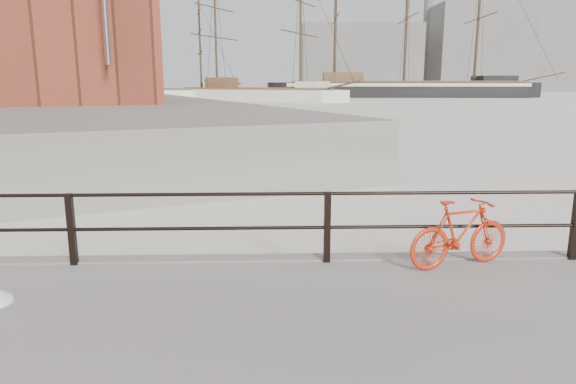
% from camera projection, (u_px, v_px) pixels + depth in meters
% --- Properties ---
extents(ground, '(400.00, 400.00, 0.00)m').
position_uv_depth(ground, '(562.00, 278.00, 7.53)').
color(ground, white).
rests_on(ground, ground).
extents(far_quay, '(78.44, 148.07, 1.80)m').
position_uv_depth(far_quay, '(32.00, 95.00, 76.47)').
color(far_quay, gray).
rests_on(far_quay, ground).
extents(guardrail, '(28.00, 0.10, 1.00)m').
position_uv_depth(guardrail, '(575.00, 225.00, 7.20)').
color(guardrail, black).
rests_on(guardrail, promenade).
extents(bicycle, '(1.56, 0.71, 0.94)m').
position_uv_depth(bicycle, '(460.00, 233.00, 6.92)').
color(bicycle, red).
rests_on(bicycle, promenade).
extents(barque_black, '(57.73, 21.73, 32.36)m').
position_uv_depth(barque_black, '(403.00, 97.00, 95.76)').
color(barque_black, black).
rests_on(barque_black, ground).
extents(schooner_mid, '(33.67, 25.51, 22.15)m').
position_uv_depth(schooner_mid, '(257.00, 101.00, 77.63)').
color(schooner_mid, beige).
rests_on(schooner_mid, ground).
extents(schooner_left, '(23.02, 13.78, 16.63)m').
position_uv_depth(schooner_left, '(170.00, 100.00, 80.00)').
color(schooner_left, silver).
rests_on(schooner_left, ground).
extents(workboat_far, '(10.60, 3.85, 7.00)m').
position_uv_depth(workboat_far, '(43.00, 112.00, 49.55)').
color(workboat_far, black).
rests_on(workboat_far, ground).
extents(apartment_cream, '(24.16, 21.40, 21.20)m').
position_uv_depth(apartment_cream, '(1.00, 4.00, 64.32)').
color(apartment_cream, beige).
rests_on(apartment_cream, far_quay).
extents(apartment_grey, '(26.02, 22.15, 23.20)m').
position_uv_depth(apartment_grey, '(14.00, 16.00, 83.79)').
color(apartment_grey, '#979792').
rests_on(apartment_grey, far_quay).
extents(apartment_brick, '(27.87, 22.90, 21.20)m').
position_uv_depth(apartment_brick, '(23.00, 34.00, 104.57)').
color(apartment_brick, brown).
rests_on(apartment_brick, far_quay).
extents(industrial_west, '(32.00, 18.00, 18.00)m').
position_uv_depth(industrial_west, '(358.00, 59.00, 143.05)').
color(industrial_west, gray).
rests_on(industrial_west, ground).
extents(industrial_mid, '(26.00, 20.00, 24.00)m').
position_uv_depth(industrial_mid, '(476.00, 49.00, 148.38)').
color(industrial_mid, gray).
rests_on(industrial_mid, ground).
extents(industrial_east, '(20.00, 16.00, 14.00)m').
position_uv_depth(industrial_east, '(543.00, 68.00, 155.02)').
color(industrial_east, gray).
rests_on(industrial_east, ground).
extents(smokestack, '(2.80, 2.80, 44.00)m').
position_uv_depth(smokestack, '(428.00, 15.00, 150.76)').
color(smokestack, gray).
rests_on(smokestack, ground).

